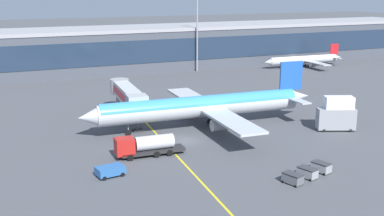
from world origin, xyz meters
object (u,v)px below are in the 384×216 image
at_px(baggage_cart_0, 293,178).
at_px(baggage_cart_1, 307,173).
at_px(main_airliner, 203,106).
at_px(baggage_cart_2, 321,167).
at_px(catering_lift, 337,114).
at_px(pushback_tug, 110,170).
at_px(fuel_tanker, 145,145).
at_px(commuter_jet_near, 304,60).

xyz_separation_m(baggage_cart_0, baggage_cart_1, (3.06, 0.92, 0.00)).
bearing_deg(main_airliner, baggage_cart_2, -78.61).
distance_m(main_airliner, catering_lift, 24.31).
bearing_deg(pushback_tug, baggage_cart_0, -30.32).
relative_size(fuel_tanker, catering_lift, 1.51).
bearing_deg(commuter_jet_near, catering_lift, -122.14).
distance_m(catering_lift, pushback_tug, 43.83).
bearing_deg(baggage_cart_0, main_airliner, 88.77).
xyz_separation_m(baggage_cart_0, baggage_cart_2, (6.13, 1.84, 0.00)).
distance_m(fuel_tanker, catering_lift, 36.38).
relative_size(fuel_tanker, baggage_cart_0, 3.67).
bearing_deg(baggage_cart_2, pushback_tug, 158.78).
bearing_deg(fuel_tanker, main_airliner, 35.84).
relative_size(pushback_tug, baggage_cart_2, 1.38).
xyz_separation_m(fuel_tanker, pushback_tug, (-7.14, -5.79, -0.90)).
relative_size(main_airliner, catering_lift, 6.31).
relative_size(main_airliner, baggage_cart_1, 15.32).
bearing_deg(fuel_tanker, commuter_jet_near, 39.27).
bearing_deg(main_airliner, baggage_cart_1, -85.07).
distance_m(baggage_cart_2, commuter_jet_near, 95.89).
height_order(pushback_tug, baggage_cart_2, baggage_cart_2).
bearing_deg(commuter_jet_near, main_airliner, -139.93).
height_order(catering_lift, baggage_cart_2, catering_lift).
distance_m(fuel_tanker, baggage_cart_1, 24.64).
xyz_separation_m(catering_lift, commuter_jet_near, (39.32, 62.59, -0.69)).
bearing_deg(baggage_cart_2, fuel_tanker, 141.11).
xyz_separation_m(main_airliner, baggage_cart_0, (-0.63, -29.15, -3.29)).
bearing_deg(baggage_cart_1, commuter_jet_near, 53.69).
bearing_deg(fuel_tanker, baggage_cart_0, -52.00).
bearing_deg(catering_lift, baggage_cart_1, -138.59).
relative_size(catering_lift, pushback_tug, 1.76).
height_order(catering_lift, commuter_jet_near, commuter_jet_near).
xyz_separation_m(pushback_tug, commuter_jet_near, (82.81, 67.66, 1.52)).
height_order(catering_lift, pushback_tug, catering_lift).
distance_m(pushback_tug, baggage_cart_2, 29.61).
bearing_deg(main_airliner, fuel_tanker, -144.16).
distance_m(baggage_cart_1, baggage_cart_2, 3.20).
relative_size(baggage_cart_0, baggage_cart_1, 1.00).
bearing_deg(baggage_cart_2, baggage_cart_1, -163.29).
bearing_deg(baggage_cart_2, commuter_jet_near, 54.84).
distance_m(baggage_cart_0, commuter_jet_near, 101.00).
relative_size(baggage_cart_0, baggage_cart_2, 1.00).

